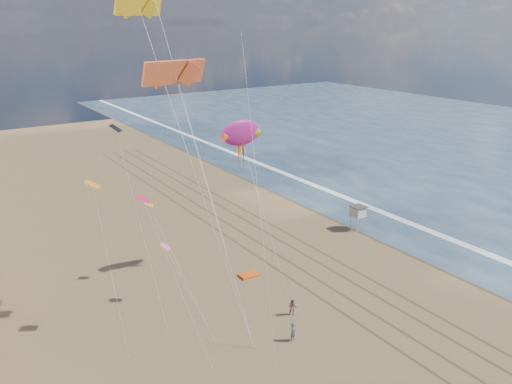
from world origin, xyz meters
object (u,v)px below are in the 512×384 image
lifeguard_stand (358,212)px  kite_flyer_b (293,308)px  show_kite (241,133)px  kite_flyer_a (293,332)px  grounded_kite (249,275)px

lifeguard_stand → kite_flyer_b: lifeguard_stand is taller
lifeguard_stand → kite_flyer_b: 24.16m
show_kite → kite_flyer_b: show_kite is taller
kite_flyer_a → grounded_kite: bearing=60.1°
lifeguard_stand → kite_flyer_a: bearing=-146.5°
show_kite → kite_flyer_a: bearing=-104.9°
grounded_kite → show_kite: 16.15m
show_kite → grounded_kite: bearing=-104.0°
grounded_kite → kite_flyer_b: 9.26m
show_kite → kite_flyer_b: size_ratio=11.42×
grounded_kite → show_kite: show_kite is taller
grounded_kite → kite_flyer_a: kite_flyer_a is taller
lifeguard_stand → kite_flyer_b: size_ratio=1.98×
show_kite → kite_flyer_b: bearing=-97.2°
lifeguard_stand → grounded_kite: (-19.96, -2.95, -2.53)m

